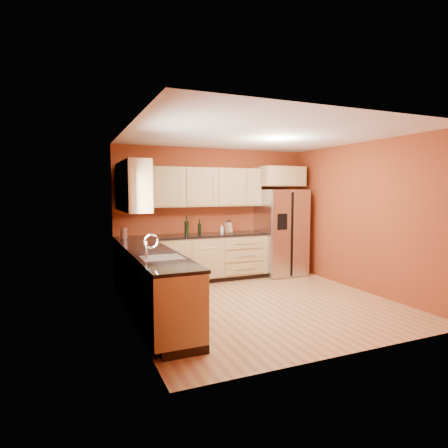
{
  "coord_description": "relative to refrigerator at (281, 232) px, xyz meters",
  "views": [
    {
      "loc": [
        -2.79,
        -5.06,
        1.77
      ],
      "look_at": [
        -0.25,
        0.9,
        1.18
      ],
      "focal_mm": 30.0,
      "sensor_mm": 36.0,
      "label": 1
    }
  ],
  "objects": [
    {
      "name": "floor",
      "position": [
        -1.35,
        -1.62,
        -0.89
      ],
      "size": [
        4.0,
        4.0,
        0.0
      ],
      "primitive_type": "plane",
      "color": "#A4653F",
      "rests_on": "ground"
    },
    {
      "name": "ceiling",
      "position": [
        -1.35,
        -1.62,
        1.71
      ],
      "size": [
        4.0,
        4.0,
        0.0
      ],
      "primitive_type": "plane",
      "color": "silver",
      "rests_on": "wall_back"
    },
    {
      "name": "wall_back",
      "position": [
        -1.35,
        0.38,
        0.41
      ],
      "size": [
        4.0,
        0.04,
        2.6
      ],
      "primitive_type": "cube",
      "color": "maroon",
      "rests_on": "floor"
    },
    {
      "name": "wall_front",
      "position": [
        -1.35,
        -3.62,
        0.41
      ],
      "size": [
        4.0,
        0.04,
        2.6
      ],
      "primitive_type": "cube",
      "color": "maroon",
      "rests_on": "floor"
    },
    {
      "name": "wall_left",
      "position": [
        -3.35,
        -1.62,
        0.41
      ],
      "size": [
        0.04,
        4.0,
        2.6
      ],
      "primitive_type": "cube",
      "color": "maroon",
      "rests_on": "floor"
    },
    {
      "name": "wall_right",
      "position": [
        0.65,
        -1.62,
        0.41
      ],
      "size": [
        0.04,
        4.0,
        2.6
      ],
      "primitive_type": "cube",
      "color": "maroon",
      "rests_on": "floor"
    },
    {
      "name": "base_cabinets_back",
      "position": [
        -1.9,
        0.07,
        -0.45
      ],
      "size": [
        2.9,
        0.6,
        0.88
      ],
      "primitive_type": "cube",
      "color": "#A2794E",
      "rests_on": "floor"
    },
    {
      "name": "base_cabinets_left",
      "position": [
        -3.05,
        -1.62,
        -0.45
      ],
      "size": [
        0.6,
        2.8,
        0.88
      ],
      "primitive_type": "cube",
      "color": "#A2794E",
      "rests_on": "floor"
    },
    {
      "name": "countertop_back",
      "position": [
        -1.9,
        0.06,
        0.01
      ],
      "size": [
        2.9,
        0.62,
        0.04
      ],
      "primitive_type": "cube",
      "color": "black",
      "rests_on": "base_cabinets_back"
    },
    {
      "name": "countertop_left",
      "position": [
        -3.04,
        -1.62,
        0.01
      ],
      "size": [
        0.62,
        2.8,
        0.04
      ],
      "primitive_type": "cube",
      "color": "black",
      "rests_on": "base_cabinets_left"
    },
    {
      "name": "upper_cabinets_back",
      "position": [
        -1.6,
        0.21,
        0.94
      ],
      "size": [
        2.3,
        0.33,
        0.75
      ],
      "primitive_type": "cube",
      "color": "#A2794E",
      "rests_on": "wall_back"
    },
    {
      "name": "upper_cabinets_left",
      "position": [
        -3.19,
        -0.9,
        0.94
      ],
      "size": [
        0.33,
        1.35,
        0.75
      ],
      "primitive_type": "cube",
      "color": "#A2794E",
      "rests_on": "wall_left"
    },
    {
      "name": "corner_upper_cabinet",
      "position": [
        -3.02,
        0.04,
        0.94
      ],
      "size": [
        0.67,
        0.67,
        0.75
      ],
      "primitive_type": "cube",
      "rotation": [
        0.0,
        0.0,
        0.79
      ],
      "color": "#A2794E",
      "rests_on": "wall_back"
    },
    {
      "name": "over_fridge_cabinet",
      "position": [
        0.0,
        0.07,
        1.16
      ],
      "size": [
        0.92,
        0.6,
        0.4
      ],
      "primitive_type": "cube",
      "color": "#A2794E",
      "rests_on": "wall_back"
    },
    {
      "name": "refrigerator",
      "position": [
        0.0,
        0.0,
        0.0
      ],
      "size": [
        0.9,
        0.75,
        1.78
      ],
      "primitive_type": "cube",
      "color": "#B3B3B8",
      "rests_on": "floor"
    },
    {
      "name": "window",
      "position": [
        -3.33,
        -2.12,
        0.66
      ],
      "size": [
        0.03,
        0.9,
        1.0
      ],
      "primitive_type": "cube",
      "color": "white",
      "rests_on": "wall_left"
    },
    {
      "name": "sink_faucet",
      "position": [
        -3.04,
        -2.12,
        0.18
      ],
      "size": [
        0.5,
        0.42,
        0.3
      ],
      "primitive_type": null,
      "color": "silver",
      "rests_on": "countertop_left"
    },
    {
      "name": "canister_left",
      "position": [
        -3.2,
        -0.01,
        0.13
      ],
      "size": [
        0.15,
        0.15,
        0.19
      ],
      "primitive_type": "cylinder",
      "rotation": [
        0.0,
        0.0,
        -0.38
      ],
      "color": "#B3B3B8",
      "rests_on": "countertop_back"
    },
    {
      "name": "canister_right",
      "position": [
        -3.2,
        0.02,
        0.12
      ],
      "size": [
        0.13,
        0.13,
        0.19
      ],
      "primitive_type": "cylinder",
      "rotation": [
        0.0,
        0.0,
        -0.16
      ],
      "color": "#B3B3B8",
      "rests_on": "countertop_back"
    },
    {
      "name": "wine_bottle_a",
      "position": [
        -1.78,
        0.05,
        0.18
      ],
      "size": [
        0.07,
        0.07,
        0.29
      ],
      "primitive_type": null,
      "rotation": [
        0.0,
        0.0,
        -0.08
      ],
      "color": "black",
      "rests_on": "countertop_back"
    },
    {
      "name": "wine_bottle_b",
      "position": [
        -2.04,
        0.03,
        0.21
      ],
      "size": [
        0.1,
        0.1,
        0.37
      ],
      "primitive_type": null,
      "rotation": [
        0.0,
        0.0,
        -0.29
      ],
      "color": "black",
      "rests_on": "countertop_back"
    },
    {
      "name": "knife_block",
      "position": [
        -1.15,
        0.09,
        0.13
      ],
      "size": [
        0.13,
        0.13,
        0.21
      ],
      "primitive_type": "cube",
      "rotation": [
        0.0,
        0.0,
        0.4
      ],
      "color": "#A57950",
      "rests_on": "countertop_back"
    },
    {
      "name": "soap_dispenser",
      "position": [
        -1.32,
        0.04,
        0.11
      ],
      "size": [
        0.06,
        0.06,
        0.17
      ],
      "primitive_type": "cylinder",
      "rotation": [
        0.0,
        0.0,
        -0.1
      ],
      "color": "white",
      "rests_on": "countertop_back"
    }
  ]
}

